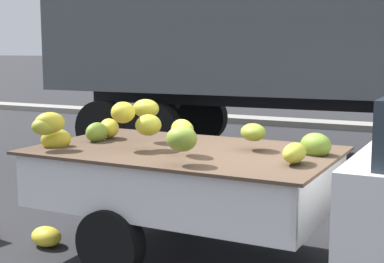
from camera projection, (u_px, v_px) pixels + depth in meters
name	position (u px, v px, depth m)	size (l,w,h in m)	color
semi_trailer	(366.00, 20.00, 9.96)	(12.12, 3.22, 3.95)	#4C5156
fallen_banana_bunch_near_tailgate	(46.00, 237.00, 6.03)	(0.37, 0.28, 0.21)	yellow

